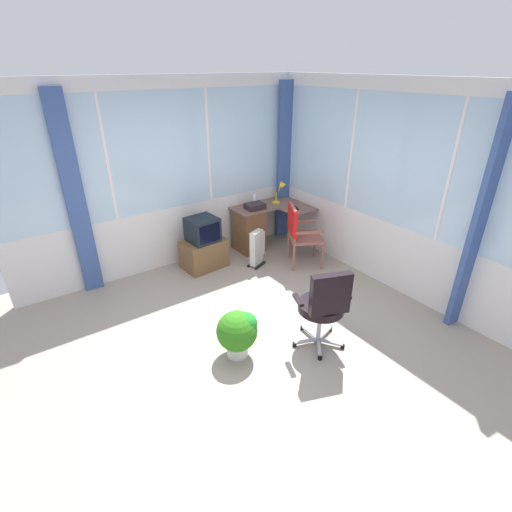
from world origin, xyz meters
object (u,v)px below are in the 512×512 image
(wooden_armchair, at_px, (298,229))
(potted_plant, at_px, (238,331))
(desk, at_px, (252,227))
(tv_on_stand, at_px, (204,246))
(paper_tray, at_px, (255,206))
(space_heater, at_px, (257,248))
(spray_bottle, at_px, (255,199))
(desk_lamp, at_px, (282,189))
(tv_remote, at_px, (296,208))
(office_chair, at_px, (324,303))

(wooden_armchair, xyz_separation_m, potted_plant, (-1.88, -1.24, -0.29))
(desk, height_order, tv_on_stand, tv_on_stand)
(paper_tray, relative_size, space_heater, 0.52)
(spray_bottle, height_order, space_heater, spray_bottle)
(desk_lamp, bearing_deg, tv_remote, -87.95)
(desk_lamp, xyz_separation_m, office_chair, (-1.37, -2.46, -0.39))
(tv_on_stand, bearing_deg, potted_plant, -108.27)
(paper_tray, height_order, tv_on_stand, paper_tray)
(wooden_armchair, height_order, office_chair, office_chair)
(desk_lamp, relative_size, paper_tray, 1.24)
(tv_remote, bearing_deg, tv_on_stand, -171.16)
(tv_remote, relative_size, wooden_armchair, 0.16)
(office_chair, bearing_deg, desk_lamp, 60.80)
(tv_remote, height_order, tv_on_stand, tv_on_stand)
(tv_on_stand, bearing_deg, desk, 6.04)
(desk, relative_size, space_heater, 2.00)
(office_chair, xyz_separation_m, space_heater, (0.54, 1.99, -0.28))
(space_heater, bearing_deg, paper_tray, 58.93)
(tv_remote, height_order, potted_plant, tv_remote)
(wooden_armchair, distance_m, potted_plant, 2.27)
(desk_lamp, height_order, potted_plant, desk_lamp)
(desk, bearing_deg, spray_bottle, 41.51)
(spray_bottle, bearing_deg, tv_remote, -48.82)
(space_heater, bearing_deg, office_chair, -105.31)
(tv_remote, distance_m, potted_plant, 2.80)
(desk_lamp, relative_size, wooden_armchair, 0.39)
(wooden_armchair, bearing_deg, desk_lamp, 68.57)
(wooden_armchair, distance_m, office_chair, 1.97)
(desk_lamp, height_order, tv_remote, desk_lamp)
(desk_lamp, xyz_separation_m, paper_tray, (-0.54, 0.01, -0.20))
(tv_remote, relative_size, office_chair, 0.15)
(tv_on_stand, bearing_deg, desk_lamp, 2.03)
(desk_lamp, height_order, wooden_armchair, desk_lamp)
(desk_lamp, xyz_separation_m, tv_on_stand, (-1.54, -0.05, -0.61))
(potted_plant, bearing_deg, tv_remote, 37.25)
(office_chair, distance_m, space_heater, 2.08)
(wooden_armchair, relative_size, tv_on_stand, 1.19)
(desk, distance_m, desk_lamp, 0.81)
(spray_bottle, distance_m, potted_plant, 2.86)
(paper_tray, bearing_deg, tv_on_stand, -176.13)
(space_heater, height_order, potted_plant, space_heater)
(desk, xyz_separation_m, spray_bottle, (0.13, 0.11, 0.44))
(office_chair, relative_size, tv_on_stand, 1.22)
(space_heater, bearing_deg, desk, 63.43)
(office_chair, bearing_deg, desk, 72.23)
(desk, xyz_separation_m, tv_on_stand, (-0.97, -0.10, -0.03))
(wooden_armchair, bearing_deg, tv_on_stand, 148.66)
(potted_plant, bearing_deg, paper_tray, 51.15)
(desk, distance_m, tv_remote, 0.79)
(desk, relative_size, tv_remote, 7.77)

